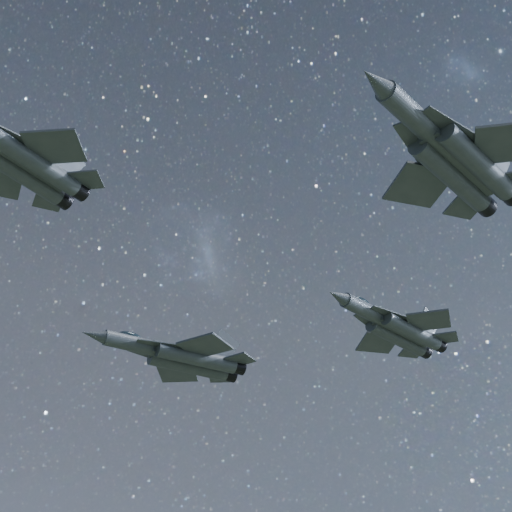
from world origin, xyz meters
TOP-DOWN VIEW (x-y plane):
  - jet_lead at (-19.18, -2.11)m, footprint 16.02×10.73m
  - jet_left at (6.23, 18.35)m, footprint 18.00×12.60m
  - jet_right at (5.88, -20.55)m, footprint 18.40×12.52m
  - jet_slot at (23.83, 5.00)m, footprint 17.34×12.01m

SIDE VIEW (x-z plane):
  - jet_right at x=5.88m, z-range 152.07..156.69m
  - jet_left at x=6.23m, z-range 152.64..157.18m
  - jet_lead at x=-19.18m, z-range 153.42..157.48m
  - jet_slot at x=23.83m, z-range 155.40..159.76m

